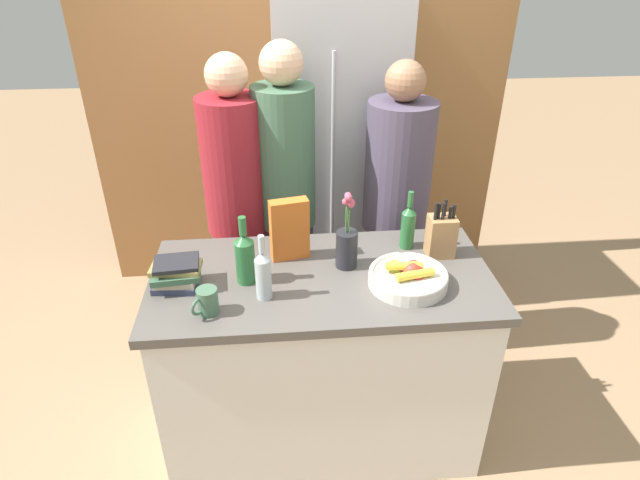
# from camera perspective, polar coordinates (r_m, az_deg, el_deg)

# --- Properties ---
(ground_plane) EXTENTS (14.00, 14.00, 0.00)m
(ground_plane) POSITION_cam_1_polar(r_m,az_deg,el_deg) (2.86, 0.17, -19.41)
(ground_plane) COLOR #A37F5B
(kitchen_island) EXTENTS (1.43, 0.71, 0.93)m
(kitchen_island) POSITION_cam_1_polar(r_m,az_deg,el_deg) (2.52, 0.18, -12.54)
(kitchen_island) COLOR silver
(kitchen_island) RESTS_ON ground_plane
(back_wall_wood) EXTENTS (2.63, 0.12, 2.60)m
(back_wall_wood) POSITION_cam_1_polar(r_m,az_deg,el_deg) (3.50, -2.19, 15.67)
(back_wall_wood) COLOR #9E6B3D
(back_wall_wood) RESTS_ON ground_plane
(refrigerator) EXTENTS (0.71, 0.63, 2.02)m
(refrigerator) POSITION_cam_1_polar(r_m,az_deg,el_deg) (3.26, 1.66, 9.20)
(refrigerator) COLOR #B7B7BC
(refrigerator) RESTS_ON ground_plane
(fruit_bowl) EXTENTS (0.32, 0.32, 0.10)m
(fruit_bowl) POSITION_cam_1_polar(r_m,az_deg,el_deg) (2.19, 9.41, -3.83)
(fruit_bowl) COLOR silver
(fruit_bowl) RESTS_ON kitchen_island
(knife_block) EXTENTS (0.12, 0.10, 0.26)m
(knife_block) POSITION_cam_1_polar(r_m,az_deg,el_deg) (2.38, 12.79, 0.50)
(knife_block) COLOR #A87A4C
(knife_block) RESTS_ON kitchen_island
(flower_vase) EXTENTS (0.09, 0.09, 0.35)m
(flower_vase) POSITION_cam_1_polar(r_m,az_deg,el_deg) (2.25, 2.88, -0.52)
(flower_vase) COLOR #232328
(flower_vase) RESTS_ON kitchen_island
(cereal_box) EXTENTS (0.17, 0.09, 0.27)m
(cereal_box) POSITION_cam_1_polar(r_m,az_deg,el_deg) (2.29, -3.28, 1.13)
(cereal_box) COLOR orange
(cereal_box) RESTS_ON kitchen_island
(coffee_mug) EXTENTS (0.10, 0.10, 0.10)m
(coffee_mug) POSITION_cam_1_polar(r_m,az_deg,el_deg) (2.04, -11.96, -6.44)
(coffee_mug) COLOR #42664C
(coffee_mug) RESTS_ON kitchen_island
(book_stack) EXTENTS (0.21, 0.16, 0.12)m
(book_stack) POSITION_cam_1_polar(r_m,az_deg,el_deg) (2.21, -15.10, -3.54)
(book_stack) COLOR #2D334C
(book_stack) RESTS_ON kitchen_island
(bottle_oil) EXTENTS (0.08, 0.08, 0.30)m
(bottle_oil) POSITION_cam_1_polar(r_m,az_deg,el_deg) (2.16, -8.01, -1.78)
(bottle_oil) COLOR #286633
(bottle_oil) RESTS_ON kitchen_island
(bottle_vinegar) EXTENTS (0.06, 0.06, 0.28)m
(bottle_vinegar) POSITION_cam_1_polar(r_m,az_deg,el_deg) (2.06, -6.08, -3.60)
(bottle_vinegar) COLOR #B2BCC1
(bottle_vinegar) RESTS_ON kitchen_island
(bottle_wine) EXTENTS (0.06, 0.06, 0.27)m
(bottle_wine) POSITION_cam_1_polar(r_m,az_deg,el_deg) (2.41, 9.37, 1.51)
(bottle_wine) COLOR #286633
(bottle_wine) RESTS_ON kitchen_island
(person_at_sink) EXTENTS (0.32, 0.32, 1.71)m
(person_at_sink) POSITION_cam_1_polar(r_m,az_deg,el_deg) (2.77, -8.81, 3.96)
(person_at_sink) COLOR #383842
(person_at_sink) RESTS_ON ground_plane
(person_in_blue) EXTENTS (0.30, 0.30, 1.76)m
(person_in_blue) POSITION_cam_1_polar(r_m,az_deg,el_deg) (2.75, -3.66, 4.94)
(person_in_blue) COLOR #383842
(person_in_blue) RESTS_ON ground_plane
(person_in_red_tee) EXTENTS (0.34, 0.34, 1.66)m
(person_in_red_tee) POSITION_cam_1_polar(r_m,az_deg,el_deg) (2.84, 8.09, 3.94)
(person_in_red_tee) COLOR #383842
(person_in_red_tee) RESTS_ON ground_plane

